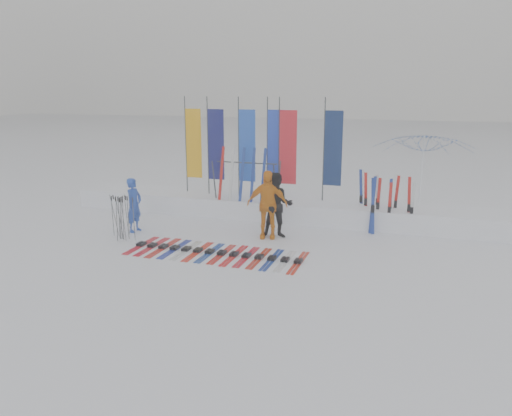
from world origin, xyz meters
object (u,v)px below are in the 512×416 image
(person_blue, at_px, (134,205))
(person_black, at_px, (277,205))
(tent_canopy, at_px, (421,176))
(ski_row, at_px, (216,252))
(ski_rack, at_px, (246,175))
(person_yellow, at_px, (267,204))

(person_blue, relative_size, person_black, 0.86)
(tent_canopy, bearing_deg, person_blue, -153.11)
(person_black, distance_m, ski_row, 2.33)
(person_black, relative_size, ski_row, 0.41)
(tent_canopy, distance_m, ski_rack, 5.43)
(person_blue, xyz_separation_m, ski_row, (3.01, -1.15, -0.75))
(person_blue, bearing_deg, ski_rack, -41.18)
(person_yellow, height_order, ski_rack, person_yellow)
(person_yellow, distance_m, ski_row, 2.14)
(person_blue, bearing_deg, person_yellow, -76.59)
(tent_canopy, bearing_deg, ski_row, -133.12)
(person_black, height_order, person_yellow, person_yellow)
(person_blue, xyz_separation_m, ski_rack, (2.54, 2.50, 0.60))
(person_black, bearing_deg, ski_rack, 116.44)
(ski_rack, bearing_deg, person_blue, -135.49)
(person_blue, distance_m, tent_canopy, 8.74)
(person_black, relative_size, tent_canopy, 0.58)
(tent_canopy, xyz_separation_m, ski_rack, (-5.24, -1.44, -0.02))
(tent_canopy, xyz_separation_m, ski_row, (-4.77, -5.09, -1.36))
(ski_row, height_order, ski_rack, ski_rack)
(person_black, bearing_deg, ski_row, -133.21)
(person_blue, relative_size, ski_rack, 0.77)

